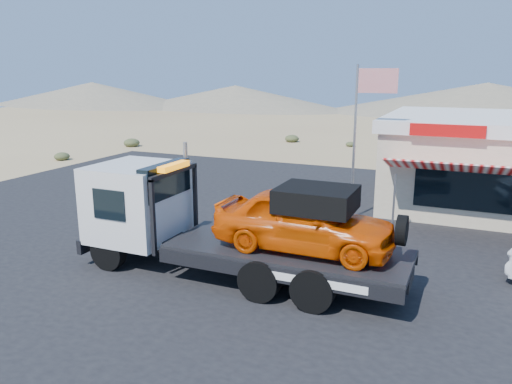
# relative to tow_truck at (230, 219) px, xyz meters

# --- Properties ---
(ground) EXTENTS (120.00, 120.00, 0.00)m
(ground) POSITION_rel_tow_truck_xyz_m (-2.81, 2.47, -1.69)
(ground) COLOR #987B56
(ground) RESTS_ON ground
(asphalt_lot) EXTENTS (32.00, 24.00, 0.02)m
(asphalt_lot) POSITION_rel_tow_truck_xyz_m (-0.81, 5.47, -1.68)
(asphalt_lot) COLOR black
(asphalt_lot) RESTS_ON ground
(tow_truck) EXTENTS (9.42, 2.79, 3.15)m
(tow_truck) POSITION_rel_tow_truck_xyz_m (0.00, 0.00, 0.00)
(tow_truck) COLOR black
(tow_truck) RESTS_ON asphalt_lot
(jerky_store) EXTENTS (10.40, 9.97, 3.90)m
(jerky_store) POSITION_rel_tow_truck_xyz_m (7.69, 11.44, 0.30)
(jerky_store) COLOR #C1B292
(jerky_store) RESTS_ON asphalt_lot
(flagpole) EXTENTS (1.55, 0.10, 6.00)m
(flagpole) POSITION_rel_tow_truck_xyz_m (2.12, 6.97, 2.07)
(flagpole) COLOR #99999E
(flagpole) RESTS_ON asphalt_lot
(desert_scrub) EXTENTS (24.54, 32.46, 0.66)m
(desert_scrub) POSITION_rel_tow_truck_xyz_m (-17.56, 12.27, -1.40)
(desert_scrub) COLOR #3A4123
(desert_scrub) RESTS_ON ground
(distant_hills) EXTENTS (126.00, 48.00, 4.20)m
(distant_hills) POSITION_rel_tow_truck_xyz_m (-12.58, 57.61, 0.19)
(distant_hills) COLOR #726B59
(distant_hills) RESTS_ON ground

